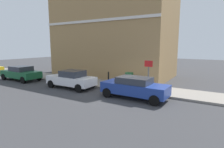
{
  "coord_description": "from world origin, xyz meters",
  "views": [
    {
      "loc": [
        -11.37,
        -6.25,
        3.46
      ],
      "look_at": [
        0.93,
        1.15,
        1.2
      ],
      "focal_mm": 28.91,
      "sensor_mm": 36.0,
      "label": 1
    }
  ],
  "objects_px": {
    "car_green": "(21,73)",
    "bollard_near_cabinet": "(108,77)",
    "car_white": "(72,79)",
    "car_blue": "(134,87)",
    "bollard_far_kerb": "(84,77)",
    "street_sign": "(148,71)",
    "utility_cabinet": "(129,80)"
  },
  "relations": [
    {
      "from": "car_blue",
      "to": "bollard_far_kerb",
      "type": "height_order",
      "value": "car_blue"
    },
    {
      "from": "car_blue",
      "to": "car_green",
      "type": "xyz_separation_m",
      "value": [
        -0.07,
        12.4,
        -0.02
      ]
    },
    {
      "from": "utility_cabinet",
      "to": "bollard_far_kerb",
      "type": "bearing_deg",
      "value": 106.86
    },
    {
      "from": "utility_cabinet",
      "to": "bollard_near_cabinet",
      "type": "distance_m",
      "value": 2.08
    },
    {
      "from": "car_blue",
      "to": "car_green",
      "type": "bearing_deg",
      "value": 1.63
    },
    {
      "from": "bollard_near_cabinet",
      "to": "car_white",
      "type": "bearing_deg",
      "value": 142.52
    },
    {
      "from": "bollard_near_cabinet",
      "to": "street_sign",
      "type": "height_order",
      "value": "street_sign"
    },
    {
      "from": "utility_cabinet",
      "to": "street_sign",
      "type": "height_order",
      "value": "street_sign"
    },
    {
      "from": "car_blue",
      "to": "bollard_near_cabinet",
      "type": "bearing_deg",
      "value": -34.07
    },
    {
      "from": "car_blue",
      "to": "street_sign",
      "type": "xyz_separation_m",
      "value": [
        1.5,
        -0.4,
        0.9
      ]
    },
    {
      "from": "car_blue",
      "to": "bollard_far_kerb",
      "type": "xyz_separation_m",
      "value": [
        1.34,
        5.42,
        -0.05
      ]
    },
    {
      "from": "car_white",
      "to": "car_blue",
      "type": "bearing_deg",
      "value": 179.49
    },
    {
      "from": "car_green",
      "to": "street_sign",
      "type": "relative_size",
      "value": 1.91
    },
    {
      "from": "car_white",
      "to": "car_green",
      "type": "distance_m",
      "value": 6.78
    },
    {
      "from": "car_green",
      "to": "street_sign",
      "type": "xyz_separation_m",
      "value": [
        1.57,
        -12.8,
        0.92
      ]
    },
    {
      "from": "car_white",
      "to": "utility_cabinet",
      "type": "relative_size",
      "value": 3.56
    },
    {
      "from": "car_blue",
      "to": "car_white",
      "type": "height_order",
      "value": "car_white"
    },
    {
      "from": "car_green",
      "to": "car_white",
      "type": "bearing_deg",
      "value": -178.77
    },
    {
      "from": "utility_cabinet",
      "to": "bollard_near_cabinet",
      "type": "relative_size",
      "value": 1.11
    },
    {
      "from": "utility_cabinet",
      "to": "bollard_near_cabinet",
      "type": "bearing_deg",
      "value": 87.24
    },
    {
      "from": "street_sign",
      "to": "car_green",
      "type": "bearing_deg",
      "value": 96.98
    },
    {
      "from": "car_blue",
      "to": "utility_cabinet",
      "type": "bearing_deg",
      "value": -56.3
    },
    {
      "from": "car_green",
      "to": "street_sign",
      "type": "height_order",
      "value": "street_sign"
    },
    {
      "from": "car_white",
      "to": "bollard_far_kerb",
      "type": "relative_size",
      "value": 3.94
    },
    {
      "from": "utility_cabinet",
      "to": "bollard_far_kerb",
      "type": "distance_m",
      "value": 4.01
    },
    {
      "from": "car_blue",
      "to": "car_green",
      "type": "relative_size",
      "value": 1.01
    },
    {
      "from": "car_blue",
      "to": "bollard_far_kerb",
      "type": "distance_m",
      "value": 5.58
    },
    {
      "from": "bollard_near_cabinet",
      "to": "bollard_far_kerb",
      "type": "xyz_separation_m",
      "value": [
        -1.26,
        1.76,
        0.0
      ]
    },
    {
      "from": "bollard_far_kerb",
      "to": "car_green",
      "type": "bearing_deg",
      "value": 101.37
    },
    {
      "from": "car_green",
      "to": "bollard_near_cabinet",
      "type": "bearing_deg",
      "value": -162.65
    },
    {
      "from": "car_blue",
      "to": "bollard_near_cabinet",
      "type": "height_order",
      "value": "car_blue"
    },
    {
      "from": "utility_cabinet",
      "to": "street_sign",
      "type": "relative_size",
      "value": 0.5
    }
  ]
}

